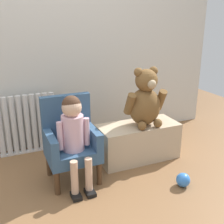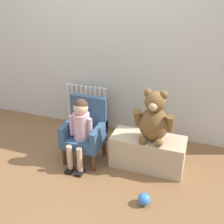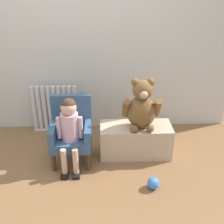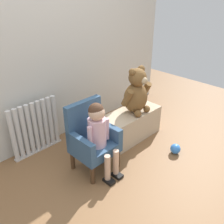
# 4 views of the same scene
# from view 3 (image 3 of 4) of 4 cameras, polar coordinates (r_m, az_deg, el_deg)

# --- Properties ---
(ground_plane) EXTENTS (6.00, 6.00, 0.00)m
(ground_plane) POSITION_cam_3_polar(r_m,az_deg,el_deg) (2.71, -9.45, -14.59)
(ground_plane) COLOR brown
(back_wall) EXTENTS (3.80, 0.05, 2.40)m
(back_wall) POSITION_cam_3_polar(r_m,az_deg,el_deg) (3.26, -8.61, 16.19)
(back_wall) COLOR beige
(back_wall) RESTS_ON ground_plane
(radiator) EXTENTS (0.56, 0.05, 0.58)m
(radiator) POSITION_cam_3_polar(r_m,az_deg,el_deg) (3.45, -11.51, 0.59)
(radiator) COLOR silver
(radiator) RESTS_ON ground_plane
(child_armchair) EXTENTS (0.40, 0.36, 0.68)m
(child_armchair) POSITION_cam_3_polar(r_m,az_deg,el_deg) (2.86, -8.23, -3.86)
(child_armchair) COLOR #345477
(child_armchair) RESTS_ON ground_plane
(child_figure) EXTENTS (0.25, 0.35, 0.73)m
(child_figure) POSITION_cam_3_polar(r_m,az_deg,el_deg) (2.70, -8.64, -2.45)
(child_figure) COLOR beige
(child_figure) RESTS_ON ground_plane
(low_bench) EXTENTS (0.74, 0.32, 0.34)m
(low_bench) POSITION_cam_3_polar(r_m,az_deg,el_deg) (3.01, 4.78, -5.67)
(low_bench) COLOR #C4AC8B
(low_bench) RESTS_ON ground_plane
(large_teddy_bear) EXTENTS (0.38, 0.27, 0.53)m
(large_teddy_bear) POSITION_cam_3_polar(r_m,az_deg,el_deg) (2.80, 6.06, 1.07)
(large_teddy_bear) COLOR brown
(large_teddy_bear) RESTS_ON low_bench
(toy_ball) EXTENTS (0.11, 0.11, 0.11)m
(toy_ball) POSITION_cam_3_polar(r_m,az_deg,el_deg) (2.65, 8.36, -14.12)
(toy_ball) COLOR #367CDB
(toy_ball) RESTS_ON ground_plane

